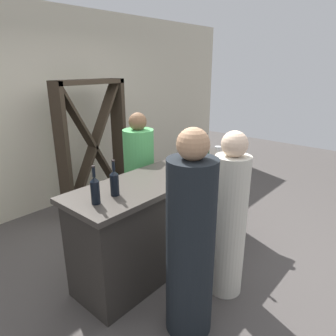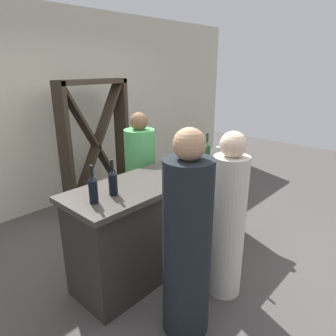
{
  "view_description": "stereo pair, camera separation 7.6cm",
  "coord_description": "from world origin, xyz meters",
  "px_view_note": "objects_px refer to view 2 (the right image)",
  "views": [
    {
      "loc": [
        -2.2,
        -1.91,
        2.02
      ],
      "look_at": [
        0.0,
        0.0,
        1.03
      ],
      "focal_mm": 32.56,
      "sensor_mm": 36.0,
      "label": 1
    },
    {
      "loc": [
        -2.15,
        -1.97,
        2.02
      ],
      "look_at": [
        0.0,
        0.0,
        1.03
      ],
      "focal_mm": 32.56,
      "sensor_mm": 36.0,
      "label": 2
    }
  ],
  "objects_px": {
    "person_right_guest": "(141,180)",
    "wine_glass_near_left": "(238,146)",
    "wine_bottle_center_olive_green": "(207,153)",
    "wine_bottle_leftmost_near_black": "(93,189)",
    "person_center_guest": "(187,245)",
    "wine_rack": "(96,146)",
    "wine_bottle_second_left_near_black": "(113,182)",
    "wine_glass_near_right": "(219,150)",
    "wine_glass_far_center": "(226,146)",
    "person_left_guest": "(228,222)",
    "wine_glass_far_right": "(205,147)",
    "wine_glass_near_center": "(199,160)",
    "wine_glass_far_left": "(183,161)"
  },
  "relations": [
    {
      "from": "wine_bottle_center_olive_green",
      "to": "wine_bottle_leftmost_near_black",
      "type": "bearing_deg",
      "value": 177.21
    },
    {
      "from": "wine_rack",
      "to": "wine_bottle_second_left_near_black",
      "type": "relative_size",
      "value": 5.96
    },
    {
      "from": "wine_rack",
      "to": "wine_bottle_center_olive_green",
      "type": "distance_m",
      "value": 1.79
    },
    {
      "from": "wine_bottle_leftmost_near_black",
      "to": "wine_glass_far_center",
      "type": "bearing_deg",
      "value": -1.17
    },
    {
      "from": "wine_glass_near_left",
      "to": "person_center_guest",
      "type": "height_order",
      "value": "person_center_guest"
    },
    {
      "from": "wine_glass_near_left",
      "to": "wine_glass_far_left",
      "type": "bearing_deg",
      "value": 173.12
    },
    {
      "from": "wine_glass_far_left",
      "to": "wine_glass_far_right",
      "type": "xyz_separation_m",
      "value": [
        0.64,
        0.19,
        -0.01
      ]
    },
    {
      "from": "wine_glass_near_right",
      "to": "wine_glass_far_left",
      "type": "distance_m",
      "value": 0.63
    },
    {
      "from": "wine_glass_near_right",
      "to": "wine_bottle_center_olive_green",
      "type": "bearing_deg",
      "value": -178.04
    },
    {
      "from": "wine_glass_near_right",
      "to": "wine_glass_far_center",
      "type": "xyz_separation_m",
      "value": [
        0.19,
        0.02,
        0.01
      ]
    },
    {
      "from": "wine_glass_near_center",
      "to": "wine_rack",
      "type": "bearing_deg",
      "value": 89.53
    },
    {
      "from": "wine_glass_near_center",
      "to": "wine_glass_far_left",
      "type": "xyz_separation_m",
      "value": [
        -0.13,
        0.1,
        -0.0
      ]
    },
    {
      "from": "wine_glass_far_left",
      "to": "person_center_guest",
      "type": "relative_size",
      "value": 0.1
    },
    {
      "from": "wine_bottle_second_left_near_black",
      "to": "wine_glass_far_right",
      "type": "height_order",
      "value": "wine_bottle_second_left_near_black"
    },
    {
      "from": "person_center_guest",
      "to": "wine_rack",
      "type": "bearing_deg",
      "value": -39.54
    },
    {
      "from": "wine_glass_near_right",
      "to": "person_left_guest",
      "type": "relative_size",
      "value": 0.09
    },
    {
      "from": "person_left_guest",
      "to": "wine_bottle_leftmost_near_black",
      "type": "bearing_deg",
      "value": 31.61
    },
    {
      "from": "wine_rack",
      "to": "person_left_guest",
      "type": "bearing_deg",
      "value": -97.53
    },
    {
      "from": "wine_bottle_second_left_near_black",
      "to": "person_right_guest",
      "type": "distance_m",
      "value": 1.16
    },
    {
      "from": "wine_bottle_center_olive_green",
      "to": "person_center_guest",
      "type": "distance_m",
      "value": 1.33
    },
    {
      "from": "wine_bottle_center_olive_green",
      "to": "person_right_guest",
      "type": "height_order",
      "value": "person_right_guest"
    },
    {
      "from": "wine_bottle_leftmost_near_black",
      "to": "wine_glass_far_right",
      "type": "distance_m",
      "value": 1.7
    },
    {
      "from": "wine_glass_far_center",
      "to": "person_left_guest",
      "type": "xyz_separation_m",
      "value": [
        -0.99,
        -0.67,
        -0.37
      ]
    },
    {
      "from": "wine_glass_far_center",
      "to": "person_right_guest",
      "type": "xyz_separation_m",
      "value": [
        -0.77,
        0.69,
        -0.39
      ]
    },
    {
      "from": "wine_bottle_second_left_near_black",
      "to": "wine_glass_far_center",
      "type": "distance_m",
      "value": 1.66
    },
    {
      "from": "wine_glass_far_right",
      "to": "wine_rack",
      "type": "bearing_deg",
      "value": 107.73
    },
    {
      "from": "wine_bottle_second_left_near_black",
      "to": "wine_glass_far_center",
      "type": "xyz_separation_m",
      "value": [
        1.66,
        -0.05,
        -0.01
      ]
    },
    {
      "from": "wine_glass_far_left",
      "to": "person_center_guest",
      "type": "xyz_separation_m",
      "value": [
        -0.75,
        -0.66,
        -0.33
      ]
    },
    {
      "from": "wine_glass_near_center",
      "to": "wine_glass_near_right",
      "type": "distance_m",
      "value": 0.51
    },
    {
      "from": "wine_glass_far_right",
      "to": "person_center_guest",
      "type": "bearing_deg",
      "value": -148.48
    },
    {
      "from": "wine_bottle_center_olive_green",
      "to": "wine_glass_far_left",
      "type": "bearing_deg",
      "value": 176.34
    },
    {
      "from": "wine_bottle_second_left_near_black",
      "to": "wine_glass_far_right",
      "type": "relative_size",
      "value": 2.13
    },
    {
      "from": "wine_rack",
      "to": "wine_bottle_second_left_near_black",
      "type": "bearing_deg",
      "value": -120.37
    },
    {
      "from": "wine_glass_near_center",
      "to": "person_left_guest",
      "type": "xyz_separation_m",
      "value": [
        -0.3,
        -0.56,
        -0.38
      ]
    },
    {
      "from": "wine_rack",
      "to": "wine_glass_far_left",
      "type": "distance_m",
      "value": 1.76
    },
    {
      "from": "wine_bottle_leftmost_near_black",
      "to": "wine_glass_far_left",
      "type": "xyz_separation_m",
      "value": [
        1.05,
        -0.05,
        -0.01
      ]
    },
    {
      "from": "wine_bottle_second_left_near_black",
      "to": "wine_bottle_center_olive_green",
      "type": "height_order",
      "value": "wine_bottle_center_olive_green"
    },
    {
      "from": "wine_rack",
      "to": "wine_glass_far_left",
      "type": "bearing_deg",
      "value": -94.68
    },
    {
      "from": "wine_bottle_second_left_near_black",
      "to": "wine_glass_near_right",
      "type": "bearing_deg",
      "value": -2.94
    },
    {
      "from": "person_right_guest",
      "to": "wine_bottle_leftmost_near_black",
      "type": "bearing_deg",
      "value": -75.08
    },
    {
      "from": "person_right_guest",
      "to": "wine_glass_near_left",
      "type": "bearing_deg",
      "value": 30.34
    },
    {
      "from": "wine_glass_near_center",
      "to": "person_right_guest",
      "type": "xyz_separation_m",
      "value": [
        -0.08,
        0.8,
        -0.4
      ]
    },
    {
      "from": "wine_bottle_second_left_near_black",
      "to": "wine_glass_near_right",
      "type": "relative_size",
      "value": 2.14
    },
    {
      "from": "wine_glass_near_center",
      "to": "wine_glass_far_center",
      "type": "height_order",
      "value": "wine_glass_near_center"
    },
    {
      "from": "wine_glass_near_right",
      "to": "person_right_guest",
      "type": "height_order",
      "value": "person_right_guest"
    },
    {
      "from": "wine_bottle_leftmost_near_black",
      "to": "person_left_guest",
      "type": "height_order",
      "value": "person_left_guest"
    },
    {
      "from": "wine_bottle_leftmost_near_black",
      "to": "person_right_guest",
      "type": "xyz_separation_m",
      "value": [
        1.09,
        0.65,
        -0.41
      ]
    },
    {
      "from": "wine_bottle_leftmost_near_black",
      "to": "person_center_guest",
      "type": "distance_m",
      "value": 0.84
    },
    {
      "from": "wine_rack",
      "to": "person_left_guest",
      "type": "height_order",
      "value": "wine_rack"
    },
    {
      "from": "wine_bottle_leftmost_near_black",
      "to": "wine_glass_near_right",
      "type": "distance_m",
      "value": 1.68
    }
  ]
}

